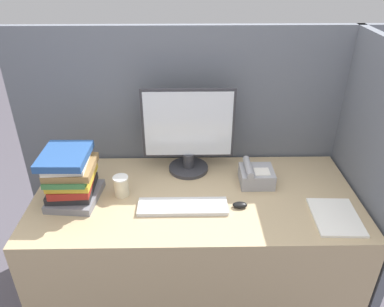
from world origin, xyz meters
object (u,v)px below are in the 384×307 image
at_px(desk_telephone, 256,176).
at_px(keyboard, 183,206).
at_px(coffee_cup, 121,186).
at_px(monitor, 188,134).
at_px(mouse, 240,205).
at_px(book_stack, 71,177).

bearing_deg(desk_telephone, keyboard, -151.45).
bearing_deg(desk_telephone, coffee_cup, -172.24).
xyz_separation_m(monitor, mouse, (0.25, -0.36, -0.21)).
distance_m(monitor, desk_telephone, 0.43).
xyz_separation_m(mouse, desk_telephone, (0.11, 0.21, 0.03)).
bearing_deg(book_stack, coffee_cup, 7.28).
bearing_deg(monitor, coffee_cup, -144.96).
height_order(monitor, mouse, monitor).
bearing_deg(coffee_cup, mouse, -10.88).
bearing_deg(monitor, keyboard, -95.00).
relative_size(monitor, desk_telephone, 2.78).
bearing_deg(desk_telephone, monitor, 157.96).
distance_m(monitor, coffee_cup, 0.46).
bearing_deg(mouse, coffee_cup, 169.12).
distance_m(coffee_cup, book_stack, 0.25).
relative_size(book_stack, desk_telephone, 1.61).
xyz_separation_m(keyboard, desk_telephone, (0.39, 0.21, 0.04)).
relative_size(keyboard, coffee_cup, 4.03).
distance_m(mouse, desk_telephone, 0.24).
relative_size(keyboard, desk_telephone, 2.44).
bearing_deg(keyboard, coffee_cup, 159.55).
bearing_deg(monitor, book_stack, -154.89).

